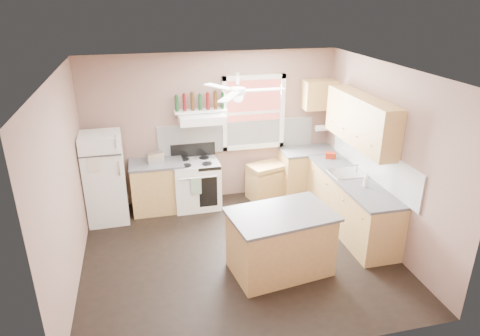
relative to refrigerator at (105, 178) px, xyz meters
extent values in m
plane|color=black|center=(1.91, -1.52, -0.77)|extent=(4.50, 4.50, 0.00)
plane|color=white|center=(1.91, -1.52, 1.93)|extent=(4.50, 4.50, 0.00)
cube|color=#7F6154|center=(1.91, 0.50, 0.58)|extent=(4.50, 0.05, 2.70)
cube|color=#7F6154|center=(4.19, -1.52, 0.58)|extent=(0.05, 4.00, 2.70)
cube|color=#7F6154|center=(-0.36, -1.52, 0.58)|extent=(0.05, 4.00, 2.70)
cube|color=white|center=(2.36, 0.46, 0.41)|extent=(2.90, 0.03, 0.55)
cube|color=white|center=(4.15, -1.22, 0.41)|extent=(0.03, 2.60, 0.55)
cube|color=brown|center=(2.66, 0.46, 0.83)|extent=(1.00, 0.02, 1.20)
cube|color=white|center=(2.66, 0.43, 0.83)|extent=(1.16, 0.07, 1.36)
cube|color=white|center=(0.00, 0.00, 0.00)|extent=(0.67, 0.65, 1.54)
cube|color=#AA7D47|center=(0.85, 0.18, -0.34)|extent=(0.90, 0.60, 0.86)
cube|color=#4A4A4C|center=(0.85, 0.18, 0.11)|extent=(0.92, 0.62, 0.04)
cube|color=silver|center=(0.84, 0.18, 0.22)|extent=(0.31, 0.22, 0.18)
cube|color=white|center=(1.53, 0.15, -0.34)|extent=(0.81, 0.65, 0.86)
cube|color=white|center=(1.68, 0.23, 0.85)|extent=(0.78, 0.50, 0.14)
cube|color=white|center=(1.68, 0.35, 0.95)|extent=(0.90, 0.26, 0.03)
cube|color=#AA7D47|center=(2.86, 0.18, -0.43)|extent=(0.77, 0.62, 0.67)
cube|color=#AA7D47|center=(3.66, 0.18, -0.34)|extent=(1.00, 0.60, 0.86)
cube|color=#AA7D47|center=(3.86, -1.22, -0.34)|extent=(0.60, 2.20, 0.86)
cube|color=#4A4A4C|center=(3.66, 0.18, 0.11)|extent=(1.02, 0.62, 0.04)
cube|color=#4A4A4C|center=(3.85, -1.22, 0.11)|extent=(0.62, 2.22, 0.04)
cube|color=silver|center=(3.85, -1.02, 0.13)|extent=(0.55, 0.45, 0.03)
cylinder|color=silver|center=(4.01, -1.02, 0.20)|extent=(0.03, 0.03, 0.14)
cube|color=#AA7D47|center=(3.99, -1.02, 1.01)|extent=(0.33, 1.80, 0.76)
cube|color=#AA7D47|center=(3.86, 0.31, 1.13)|extent=(0.60, 0.33, 0.52)
cylinder|color=white|center=(3.98, 0.34, 0.48)|extent=(0.26, 0.12, 0.12)
cube|color=#AA7D47|center=(2.38, -2.06, -0.34)|extent=(1.41, 1.00, 0.86)
cube|color=#4A4A4C|center=(2.38, -2.06, 0.11)|extent=(1.49, 1.09, 0.04)
cylinder|color=white|center=(1.91, -1.52, 1.68)|extent=(0.20, 0.20, 0.08)
imported|color=silver|center=(3.88, -1.57, 0.24)|extent=(0.12, 0.12, 0.21)
cube|color=#A2240D|center=(3.88, -0.32, 0.18)|extent=(0.21, 0.18, 0.10)
cylinder|color=#143819|center=(1.28, 0.35, 1.10)|extent=(0.06, 0.06, 0.27)
cylinder|color=#590F0F|center=(1.42, 0.35, 1.11)|extent=(0.06, 0.06, 0.29)
cylinder|color=#3F230F|center=(1.55, 0.35, 1.12)|extent=(0.06, 0.06, 0.31)
cylinder|color=#143819|center=(1.68, 0.35, 1.10)|extent=(0.06, 0.06, 0.27)
cylinder|color=#590F0F|center=(1.82, 0.35, 1.11)|extent=(0.06, 0.06, 0.29)
cylinder|color=#3F230F|center=(1.95, 0.35, 1.12)|extent=(0.06, 0.06, 0.31)
cylinder|color=#143819|center=(2.08, 0.35, 1.10)|extent=(0.06, 0.06, 0.27)
camera|label=1|loc=(0.68, -6.82, 2.87)|focal=32.00mm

